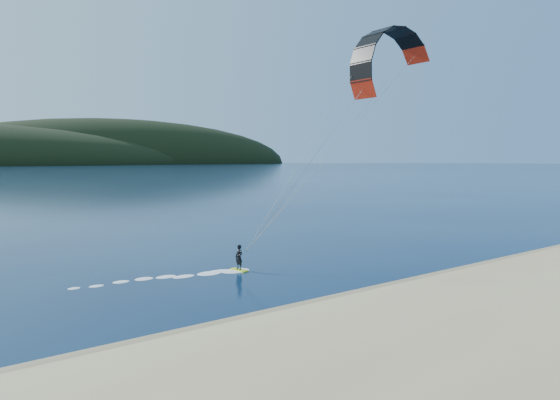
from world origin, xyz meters
name	(u,v)px	position (x,y,z in m)	size (l,w,h in m)	color
ground	(347,347)	(0.00, 0.00, 0.00)	(1800.00, 1800.00, 0.00)	#071435
wet_sand	(279,317)	(0.00, 4.50, 0.05)	(220.00, 2.50, 0.10)	#917854
kitesurfer_near	(382,83)	(13.26, 10.14, 12.71)	(24.33, 7.18, 17.18)	#C8EB1B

